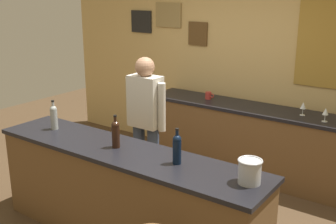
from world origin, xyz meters
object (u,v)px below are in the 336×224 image
wine_bottle_a (54,116)px  wine_glass_b (326,112)px  wine_bottle_b (116,133)px  bartender (146,119)px  wine_glass_a (303,106)px  ice_bucket (250,171)px  wine_bottle_c (177,148)px  coffee_mug (208,96)px

wine_bottle_a → wine_glass_b: 2.90m
wine_bottle_b → wine_bottle_a: bearing=179.0°
bartender → wine_glass_a: bearing=44.4°
wine_bottle_b → ice_bucket: bearing=1.4°
wine_bottle_c → coffee_mug: 2.22m
coffee_mug → wine_glass_b: bearing=-4.0°
wine_bottle_c → wine_glass_a: wine_bottle_c is taller
bartender → wine_bottle_a: size_ratio=5.29×
ice_bucket → coffee_mug: (-1.53, 2.02, -0.07)m
wine_bottle_c → wine_glass_b: size_ratio=1.97×
bartender → wine_glass_b: bearing=36.6°
wine_bottle_a → ice_bucket: (2.16, 0.02, -0.04)m
wine_bottle_b → wine_glass_b: (1.31, 1.95, -0.05)m
wine_bottle_c → wine_glass_b: 2.04m
ice_bucket → coffee_mug: 2.53m
wine_bottle_a → coffee_mug: wine_bottle_a is taller
wine_bottle_b → coffee_mug: size_ratio=2.45×
wine_glass_b → wine_bottle_b: bearing=-123.8°
wine_glass_b → coffee_mug: size_ratio=1.24×
bartender → wine_glass_a: 1.82m
wine_glass_b → wine_glass_a: bearing=160.2°
wine_bottle_a → bartender: bearing=52.4°
bartender → wine_glass_a: bartender is taller
bartender → ice_bucket: bearing=-25.3°
ice_bucket → wine_glass_a: ice_bucket is taller
wine_bottle_a → wine_glass_b: size_ratio=1.97×
bartender → wine_glass_b: 1.97m
wine_glass_a → coffee_mug: (-1.26, 0.01, -0.06)m
ice_bucket → wine_glass_a: 2.03m
bartender → coffee_mug: size_ratio=12.96×
wine_bottle_a → wine_glass_a: size_ratio=1.97×
bartender → wine_glass_b: size_ratio=10.45×
bartender → wine_glass_b: bartender is taller
wine_glass_a → bartender: bearing=-135.6°
wine_bottle_a → coffee_mug: bearing=72.8°
wine_bottle_c → ice_bucket: wine_bottle_c is taller
bartender → wine_bottle_c: 1.21m
wine_glass_b → wine_bottle_a: bearing=-138.3°
wine_bottle_a → wine_glass_a: (1.89, 2.03, -0.05)m
bartender → wine_bottle_a: 0.97m
wine_glass_b → wine_bottle_c: bearing=-108.6°
bartender → ice_bucket: bartender is taller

